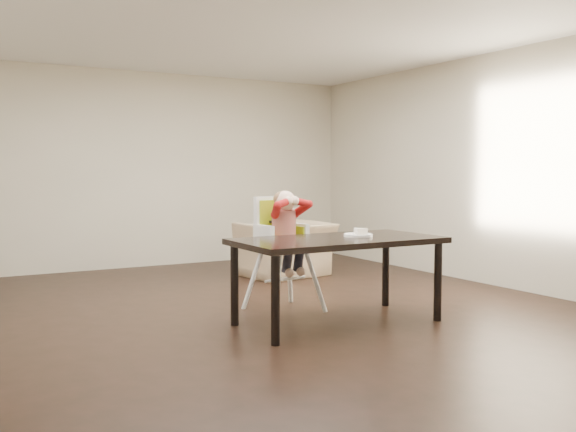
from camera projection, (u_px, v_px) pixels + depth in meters
name	position (u px, v px, depth m)	size (l,w,h in m)	color
ground	(268.00, 314.00, 5.97)	(7.00, 7.00, 0.00)	black
room_walls	(267.00, 113.00, 5.85)	(6.02, 7.02, 2.71)	beige
dining_table	(338.00, 247.00, 5.58)	(1.80, 0.90, 0.75)	black
high_chair	(282.00, 226.00, 6.10)	(0.52, 0.52, 1.15)	white
plate	(359.00, 234.00, 5.68)	(0.33, 0.33, 0.07)	white
armchair	(285.00, 240.00, 8.13)	(1.04, 0.68, 0.91)	tan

